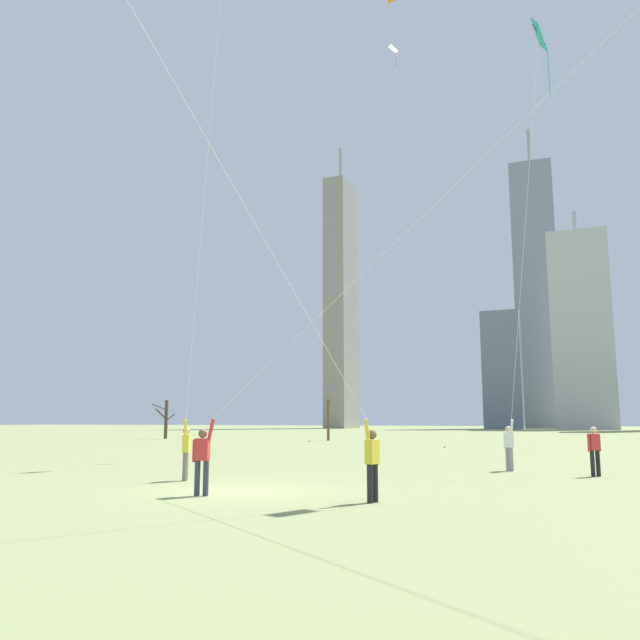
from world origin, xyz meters
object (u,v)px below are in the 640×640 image
Objects in this scene: kite_flyer_midfield_left_yellow at (192,366)px; kite_flyer_foreground_right_red at (303,337)px; distant_kite_low_near_trees_orange at (391,21)px; bare_tree_leftmost at (166,419)px; kite_flyer_foreground_left_teal at (514,378)px; distant_kite_drifting_right_purple at (402,115)px; kite_flyer_midfield_center_green at (276,383)px; bystander_far_off_by_trees at (594,449)px; bare_tree_far_right_edge at (329,417)px.

kite_flyer_foreground_right_red reaches higher than kite_flyer_midfield_left_yellow.
distant_kite_low_near_trees_orange reaches higher than kite_flyer_midfield_left_yellow.
bare_tree_leftmost is (-27.56, 38.40, -1.44)m from kite_flyer_midfield_left_yellow.
kite_flyer_foreground_left_teal is 3.86× the size of bare_tree_leftmost.
distant_kite_drifting_right_purple is (-4.00, 25.72, 17.78)m from kite_flyer_foreground_right_red.
bystander_far_off_by_trees is at bearing 53.87° from kite_flyer_midfield_center_green.
kite_flyer_foreground_left_teal is 24.30m from distant_kite_low_near_trees_orange.
bare_tree_leftmost is at bearing 127.54° from kite_flyer_midfield_center_green.
kite_flyer_foreground_left_teal is 11.26m from kite_flyer_midfield_center_green.
bystander_far_off_by_trees is 50.02m from bare_tree_leftmost.
kite_flyer_foreground_right_red is at bearing -106.40° from kite_flyer_foreground_left_teal.
kite_flyer_midfield_center_green is 30.96m from distant_kite_drifting_right_purple.
bare_tree_far_right_edge reaches higher than bystander_far_off_by_trees.
distant_kite_drifting_right_purple is at bearing 117.34° from kite_flyer_foreground_left_teal.
bystander_far_off_by_trees is 27.41m from distant_kite_low_near_trees_orange.
distant_kite_drifting_right_purple is (-2.79, 24.52, 18.70)m from kite_flyer_midfield_center_green.
bystander_far_off_by_trees is at bearing -56.15° from bare_tree_far_right_edge.
distant_kite_low_near_trees_orange is at bearing 82.97° from kite_flyer_midfield_left_yellow.
kite_flyer_midfield_center_green is (-4.58, -10.26, -0.65)m from kite_flyer_foreground_left_teal.
kite_flyer_midfield_center_green is at bearing -114.06° from kite_flyer_foreground_left_teal.
distant_kite_low_near_trees_orange is (2.06, 16.69, 21.33)m from kite_flyer_midfield_left_yellow.
distant_kite_low_near_trees_orange is 6.06m from distant_kite_drifting_right_purple.
kite_flyer_foreground_left_teal is 47.75m from bare_tree_leftmost.
kite_flyer_foreground_left_teal is 0.86× the size of kite_flyer_midfield_center_green.
kite_flyer_midfield_center_green is 12.14m from bystander_far_off_by_trees.
bystander_far_off_by_trees is at bearing 61.68° from kite_flyer_foreground_right_red.
distant_kite_low_near_trees_orange reaches higher than kite_flyer_midfield_center_green.
kite_flyer_midfield_left_yellow is 13.39m from bystander_far_off_by_trees.
kite_flyer_foreground_right_red is at bearing -44.74° from kite_flyer_midfield_center_green.
kite_flyer_foreground_right_red is 45.66m from bare_tree_far_right_edge.
kite_flyer_midfield_left_yellow is 4.53× the size of bare_tree_leftmost.
bystander_far_off_by_trees is 27.14m from distant_kite_drifting_right_purple.
kite_flyer_foreground_right_red is at bearing -70.03° from bare_tree_far_right_edge.
distant_kite_drifting_right_purple reaches higher than kite_flyer_midfield_left_yellow.
distant_kite_low_near_trees_orange is at bearing -60.97° from bare_tree_far_right_edge.
distant_kite_drifting_right_purple is 6.75× the size of bare_tree_leftmost.
distant_kite_low_near_trees_orange is at bearing -36.23° from bare_tree_leftmost.
bare_tree_far_right_edge is (-14.38, 41.70, -0.57)m from kite_flyer_midfield_center_green.
bystander_far_off_by_trees is 0.39× the size of bare_tree_far_right_edge.
kite_flyer_midfield_left_yellow reaches higher than bystander_far_off_by_trees.
kite_flyer_midfield_left_yellow is at bearing -139.72° from kite_flyer_foreground_left_teal.
kite_flyer_midfield_center_green is at bearing -52.46° from bare_tree_leftmost.
kite_flyer_midfield_center_green is 1.93m from kite_flyer_foreground_right_red.
bare_tree_far_right_edge is (-11.58, 17.17, -19.27)m from distant_kite_drifting_right_purple.
bare_tree_far_right_edge is at bearing 109.97° from kite_flyer_foreground_right_red.
kite_flyer_foreground_right_red is at bearing -80.97° from distant_kite_low_near_trees_orange.
kite_flyer_foreground_right_red is 53.75m from bare_tree_leftmost.
distant_kite_low_near_trees_orange is at bearing -81.93° from distant_kite_drifting_right_purple.
bare_tree_leftmost is at bearing 149.94° from distant_kite_drifting_right_purple.
bystander_far_off_by_trees is (11.23, 6.84, -2.54)m from kite_flyer_midfield_left_yellow.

